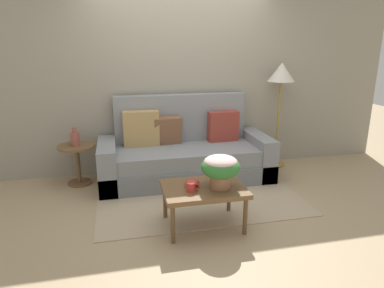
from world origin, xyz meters
TOP-DOWN VIEW (x-y plane):
  - ground_plane at (0.00, 0.00)m, footprint 14.00×14.00m
  - wall_back at (0.00, 1.16)m, footprint 6.40×0.12m
  - area_rug at (0.00, 0.19)m, footprint 2.39×1.86m
  - couch at (-0.04, 0.69)m, footprint 2.28×0.90m
  - coffee_table at (-0.12, -0.65)m, footprint 0.81×0.58m
  - side_table at (-1.44, 0.78)m, footprint 0.47×0.47m
  - floor_lamp at (1.42, 0.88)m, footprint 0.39×0.39m
  - potted_plant at (0.04, -0.69)m, footprint 0.38×0.38m
  - coffee_mug at (-0.26, -0.73)m, footprint 0.13×0.08m
  - snack_bowl at (-0.22, -0.61)m, footprint 0.14×0.14m
  - table_vase at (-1.44, 0.77)m, footprint 0.11×0.11m

SIDE VIEW (x-z plane):
  - ground_plane at x=0.00m, z-range 0.00..0.00m
  - area_rug at x=0.00m, z-range 0.00..0.01m
  - couch at x=-0.04m, z-range -0.22..0.89m
  - side_table at x=-1.44m, z-range 0.10..0.63m
  - coffee_table at x=-0.12m, z-range 0.17..0.60m
  - snack_bowl at x=-0.22m, z-range 0.43..0.50m
  - coffee_mug at x=-0.26m, z-range 0.43..0.52m
  - table_vase at x=-1.44m, z-range 0.51..0.75m
  - potted_plant at x=0.04m, z-range 0.47..0.80m
  - floor_lamp at x=1.42m, z-range 0.54..2.07m
  - wall_back at x=0.00m, z-range 0.00..2.65m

